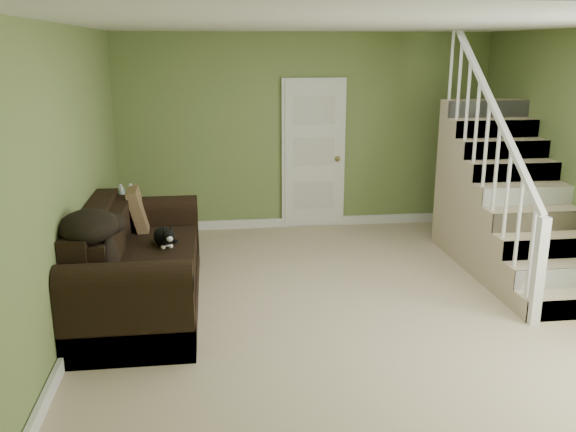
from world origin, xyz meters
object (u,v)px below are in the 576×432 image
object	(u,v)px
sofa	(136,270)
cat	(164,237)
side_table	(132,229)
banana	(167,266)

from	to	relation	value
sofa	cat	xyz separation A→B (m)	(0.26, 0.22, 0.25)
side_table	banana	distance (m)	2.05
sofa	side_table	xyz separation A→B (m)	(-0.21, 1.54, -0.05)
sofa	side_table	bearing A→B (deg)	97.80
sofa	cat	bearing A→B (deg)	40.13
side_table	sofa	bearing A→B (deg)	-82.20
sofa	side_table	distance (m)	1.56
sofa	cat	size ratio (longest dim) A/B	4.79
sofa	side_table	size ratio (longest dim) A/B	2.85
sofa	banana	size ratio (longest dim) A/B	14.28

